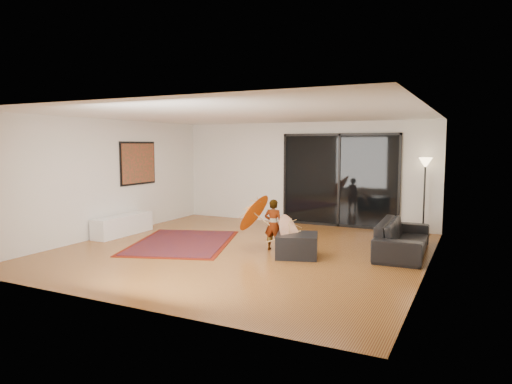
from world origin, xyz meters
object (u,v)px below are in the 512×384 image
Objects in this scene: ottoman at (297,245)px; child at (273,225)px; media_console at (123,225)px; sofa at (403,237)px.

child is at bearing 153.53° from ottoman.
media_console is at bearing -4.48° from child.
child is at bearing 1.96° from media_console.
media_console is at bearing 96.53° from sofa.
child is (-0.63, 0.31, 0.30)m from ottoman.
ottoman is (-1.76, -1.13, -0.10)m from sofa.
sofa reaches higher than media_console.
media_console is 2.19× the size of ottoman.
media_console is 1.62× the size of child.
ottoman is at bearing 146.70° from child.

